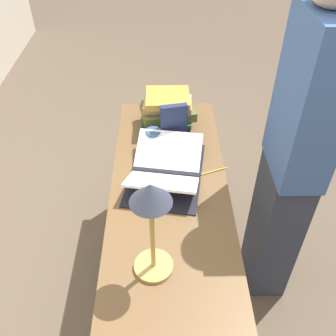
% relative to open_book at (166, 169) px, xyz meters
% --- Properties ---
extents(ground_plane, '(12.00, 12.00, 0.00)m').
position_rel_open_book_xyz_m(ground_plane, '(-0.11, -0.02, -0.80)').
color(ground_plane, brown).
extents(reading_desk, '(1.55, 0.56, 0.76)m').
position_rel_open_book_xyz_m(reading_desk, '(-0.11, -0.02, -0.15)').
color(reading_desk, brown).
rests_on(reading_desk, ground_plane).
extents(open_book, '(0.56, 0.43, 0.11)m').
position_rel_open_book_xyz_m(open_book, '(0.00, 0.00, 0.00)').
color(open_book, black).
rests_on(open_book, reading_desk).
extents(book_stack_tall, '(0.26, 0.33, 0.20)m').
position_rel_open_book_xyz_m(book_stack_tall, '(0.43, -0.01, 0.06)').
color(book_stack_tall, black).
rests_on(book_stack_tall, reading_desk).
extents(book_standing_upright, '(0.06, 0.15, 0.23)m').
position_rel_open_book_xyz_m(book_standing_upright, '(0.26, -0.04, 0.08)').
color(book_standing_upright, '#1E284C').
rests_on(book_standing_upright, reading_desk).
extents(reading_lamp, '(0.15, 0.15, 0.45)m').
position_rel_open_book_xyz_m(reading_lamp, '(-0.54, 0.06, 0.29)').
color(reading_lamp, tan).
rests_on(reading_lamp, reading_desk).
extents(coffee_mug, '(0.12, 0.08, 0.10)m').
position_rel_open_book_xyz_m(coffee_mug, '(0.23, 0.06, 0.02)').
color(coffee_mug, '#335184').
rests_on(coffee_mug, reading_desk).
extents(pencil, '(0.06, 0.15, 0.01)m').
position_rel_open_book_xyz_m(pencil, '(0.01, -0.24, -0.03)').
color(pencil, gold).
rests_on(pencil, reading_desk).
extents(person_reader, '(0.36, 0.23, 1.81)m').
position_rel_open_book_xyz_m(person_reader, '(-0.08, -0.58, 0.11)').
color(person_reader, '#2D3342').
rests_on(person_reader, ground_plane).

